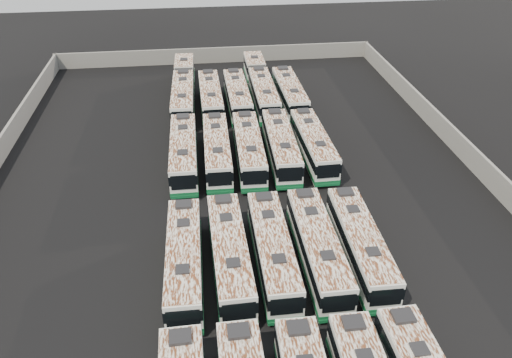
% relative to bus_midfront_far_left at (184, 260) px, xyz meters
% --- Properties ---
extents(ground, '(140.00, 140.00, 0.00)m').
position_rel_bus_midfront_far_left_xyz_m(ground, '(4.66, 8.14, -1.60)').
color(ground, black).
rests_on(ground, ground).
extents(perimeter_wall, '(45.20, 73.20, 2.20)m').
position_rel_bus_midfront_far_left_xyz_m(perimeter_wall, '(4.66, 8.14, -0.50)').
color(perimeter_wall, slate).
rests_on(perimeter_wall, ground).
extents(bus_midfront_far_left, '(2.49, 11.12, 3.12)m').
position_rel_bus_midfront_far_left_xyz_m(bus_midfront_far_left, '(0.00, 0.00, 0.00)').
color(bus_midfront_far_left, white).
rests_on(bus_midfront_far_left, ground).
extents(bus_midfront_left, '(2.60, 11.27, 3.16)m').
position_rel_bus_midfront_far_left_xyz_m(bus_midfront_left, '(3.14, 0.19, 0.02)').
color(bus_midfront_left, white).
rests_on(bus_midfront_left, ground).
extents(bus_midfront_center, '(2.36, 11.14, 3.14)m').
position_rel_bus_midfront_far_left_xyz_m(bus_midfront_center, '(6.16, 0.22, 0.01)').
color(bus_midfront_center, white).
rests_on(bus_midfront_center, ground).
extents(bus_midfront_right, '(2.42, 11.35, 3.20)m').
position_rel_bus_midfront_far_left_xyz_m(bus_midfront_right, '(9.35, 0.12, 0.04)').
color(bus_midfront_right, white).
rests_on(bus_midfront_right, ground).
extents(bus_midfront_far_right, '(2.49, 11.08, 3.11)m').
position_rel_bus_midfront_far_left_xyz_m(bus_midfront_far_right, '(12.47, 0.14, -0.01)').
color(bus_midfront_far_right, white).
rests_on(bus_midfront_far_right, ground).
extents(bus_midback_far_left, '(2.49, 11.50, 3.24)m').
position_rel_bus_midfront_far_left_xyz_m(bus_midback_far_left, '(0.00, 15.04, 0.06)').
color(bus_midback_far_left, white).
rests_on(bus_midback_far_left, ground).
extents(bus_midback_left, '(2.53, 11.21, 3.15)m').
position_rel_bus_midfront_far_left_xyz_m(bus_midback_left, '(3.13, 15.14, 0.01)').
color(bus_midback_left, white).
rests_on(bus_midback_left, ground).
extents(bus_midback_center, '(2.66, 11.36, 3.18)m').
position_rel_bus_midfront_far_left_xyz_m(bus_midback_center, '(6.15, 15.00, 0.03)').
color(bus_midback_center, white).
rests_on(bus_midback_center, ground).
extents(bus_midback_right, '(2.70, 11.44, 3.21)m').
position_rel_bus_midfront_far_left_xyz_m(bus_midback_right, '(9.27, 15.18, 0.04)').
color(bus_midback_right, white).
rests_on(bus_midback_right, ground).
extents(bus_midback_far_right, '(2.54, 11.15, 3.13)m').
position_rel_bus_midfront_far_left_xyz_m(bus_midback_far_right, '(12.44, 15.20, 0.00)').
color(bus_midback_far_right, white).
rests_on(bus_midback_far_right, ground).
extents(bus_back_far_left, '(2.83, 18.03, 3.26)m').
position_rel_bus_midfront_far_left_xyz_m(bus_back_far_left, '(0.03, 30.91, 0.07)').
color(bus_back_far_left, white).
rests_on(bus_back_far_left, ground).
extents(bus_back_left, '(2.49, 11.24, 3.16)m').
position_rel_bus_midfront_far_left_xyz_m(bus_back_left, '(3.13, 27.84, 0.02)').
color(bus_back_left, white).
rests_on(bus_back_left, ground).
extents(bus_back_center, '(2.49, 11.30, 3.18)m').
position_rel_bus_midfront_far_left_xyz_m(bus_back_center, '(6.25, 27.73, 0.03)').
color(bus_back_center, white).
rests_on(bus_back_center, ground).
extents(bus_back_right, '(2.52, 17.79, 3.22)m').
position_rel_bus_midfront_far_left_xyz_m(bus_back_right, '(9.37, 30.87, 0.05)').
color(bus_back_right, white).
rests_on(bus_back_right, ground).
extents(bus_back_far_right, '(2.51, 11.39, 3.20)m').
position_rel_bus_midfront_far_left_xyz_m(bus_back_far_right, '(12.43, 27.74, 0.04)').
color(bus_back_far_right, white).
rests_on(bus_back_far_right, ground).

